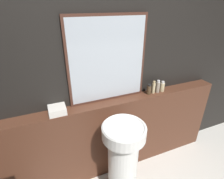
# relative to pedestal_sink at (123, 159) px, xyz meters

# --- Properties ---
(wall_back) EXTENTS (8.00, 0.06, 2.50)m
(wall_back) POSITION_rel_pedestal_sink_xyz_m (0.06, 0.49, 0.73)
(wall_back) COLOR black
(wall_back) RESTS_ON ground_plane
(vanity_counter) EXTENTS (2.72, 0.17, 0.99)m
(vanity_counter) POSITION_rel_pedestal_sink_xyz_m (0.06, 0.38, -0.03)
(vanity_counter) COLOR #512D1E
(vanity_counter) RESTS_ON ground_plane
(pedestal_sink) EXTENTS (0.42, 0.42, 0.94)m
(pedestal_sink) POSITION_rel_pedestal_sink_xyz_m (0.00, 0.00, 0.00)
(pedestal_sink) COLOR white
(pedestal_sink) RESTS_ON ground_plane
(mirror) EXTENTS (0.83, 0.03, 0.88)m
(mirror) POSITION_rel_pedestal_sink_xyz_m (0.02, 0.44, 0.90)
(mirror) COLOR #47281E
(mirror) RESTS_ON vanity_counter
(towel_stack) EXTENTS (0.16, 0.16, 0.07)m
(towel_stack) POSITION_rel_pedestal_sink_xyz_m (-0.53, 0.38, 0.50)
(towel_stack) COLOR silver
(towel_stack) RESTS_ON vanity_counter
(shampoo_bottle) EXTENTS (0.05, 0.05, 0.12)m
(shampoo_bottle) POSITION_rel_pedestal_sink_xyz_m (0.50, 0.38, 0.52)
(shampoo_bottle) COLOR #4C3823
(shampoo_bottle) RESTS_ON vanity_counter
(conditioner_bottle) EXTENTS (0.04, 0.04, 0.15)m
(conditioner_bottle) POSITION_rel_pedestal_sink_xyz_m (0.56, 0.38, 0.53)
(conditioner_bottle) COLOR #C6B284
(conditioner_bottle) RESTS_ON vanity_counter
(lotion_bottle) EXTENTS (0.05, 0.05, 0.15)m
(lotion_bottle) POSITION_rel_pedestal_sink_xyz_m (0.62, 0.38, 0.53)
(lotion_bottle) COLOR gray
(lotion_bottle) RESTS_ON vanity_counter
(body_wash_bottle) EXTENTS (0.05, 0.05, 0.13)m
(body_wash_bottle) POSITION_rel_pedestal_sink_xyz_m (0.68, 0.38, 0.52)
(body_wash_bottle) COLOR #C6B284
(body_wash_bottle) RESTS_ON vanity_counter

